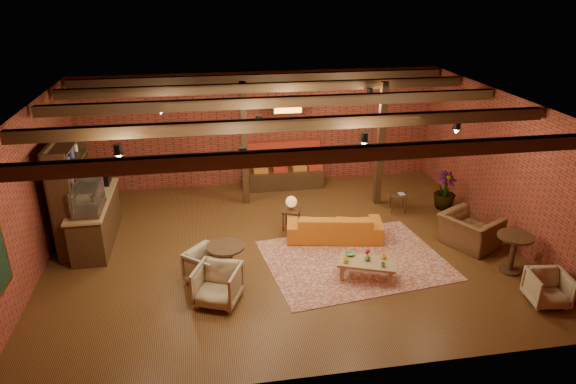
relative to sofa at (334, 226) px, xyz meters
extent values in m
plane|color=#371E0D|center=(-1.19, -0.24, -0.31)|extent=(10.00, 10.00, 0.00)
cube|color=black|center=(-1.19, -0.24, 2.89)|extent=(10.00, 8.00, 0.02)
cube|color=brown|center=(-1.19, 3.76, 1.29)|extent=(10.00, 0.02, 3.20)
cube|color=brown|center=(-1.19, -4.24, 1.29)|extent=(10.00, 0.02, 3.20)
cube|color=brown|center=(-6.19, -0.24, 1.29)|extent=(0.02, 8.00, 3.20)
cube|color=brown|center=(3.81, -0.24, 1.29)|extent=(0.02, 8.00, 3.20)
cylinder|color=black|center=(-1.19, 1.36, 2.54)|extent=(9.60, 0.12, 0.12)
cube|color=black|center=(-1.79, 2.36, 1.29)|extent=(0.16, 0.16, 3.20)
cube|color=black|center=(1.61, 1.76, 1.29)|extent=(0.16, 0.16, 3.20)
imported|color=#337F33|center=(-5.19, 0.96, 0.91)|extent=(0.35, 0.39, 0.30)
cube|color=orange|center=(-0.59, 2.86, 2.04)|extent=(0.86, 0.06, 0.30)
cube|color=maroon|center=(0.19, -1.03, -0.31)|extent=(3.98, 3.24, 0.01)
imported|color=#C1681A|center=(0.00, 0.00, 0.00)|extent=(2.26, 1.20, 0.63)
cube|color=#916644|center=(0.21, -1.76, 0.04)|extent=(1.25, 0.93, 0.05)
cube|color=#916644|center=(-0.29, -1.77, -0.15)|extent=(0.07, 0.07, 0.33)
cube|color=#916644|center=(0.57, -2.11, -0.15)|extent=(0.07, 0.07, 0.33)
cube|color=#916644|center=(-0.15, -1.40, -0.15)|extent=(0.07, 0.07, 0.33)
cube|color=#916644|center=(0.72, -1.75, -0.15)|extent=(0.07, 0.07, 0.33)
imported|color=yellow|center=(-0.21, -1.73, 0.12)|extent=(0.14, 0.14, 0.09)
imported|color=#52893E|center=(0.45, -2.00, 0.11)|extent=(0.12, 0.12, 0.08)
imported|color=yellow|center=(0.57, -1.71, 0.12)|extent=(0.14, 0.14, 0.09)
imported|color=#52893E|center=(-0.05, -1.46, 0.10)|extent=(0.25, 0.25, 0.05)
imported|color=#52893E|center=(0.23, -1.71, 0.13)|extent=(0.14, 0.14, 0.11)
sphere|color=red|center=(0.23, -1.71, 0.27)|extent=(0.10, 0.10, 0.10)
cube|color=black|center=(-0.88, 0.64, 0.16)|extent=(0.52, 0.52, 0.04)
cylinder|color=black|center=(-0.88, 0.64, -0.08)|extent=(0.03, 0.03, 0.46)
cylinder|color=brown|center=(-0.88, 0.64, 0.19)|extent=(0.13, 0.13, 0.02)
cylinder|color=brown|center=(-0.88, 0.64, 0.26)|extent=(0.04, 0.04, 0.19)
sphere|color=orange|center=(-0.88, 0.64, 0.39)|extent=(0.27, 0.27, 0.27)
cylinder|color=black|center=(-2.52, -1.36, 0.44)|extent=(0.74, 0.74, 0.04)
cylinder|color=black|center=(-2.52, -1.36, 0.07)|extent=(0.10, 0.10, 0.72)
cylinder|color=black|center=(-2.52, -1.36, -0.29)|extent=(0.44, 0.44, 0.04)
imported|color=beige|center=(-2.87, -1.34, 0.06)|extent=(1.00, 1.00, 0.75)
imported|color=beige|center=(-2.72, -2.06, 0.08)|extent=(0.99, 0.97, 0.80)
imported|color=brown|center=(2.86, -0.84, 0.18)|extent=(1.18, 1.35, 0.99)
cube|color=black|center=(1.98, 1.19, 0.12)|extent=(0.49, 0.49, 0.04)
cylinder|color=black|center=(1.98, 1.19, -0.10)|extent=(0.04, 0.04, 0.42)
imported|color=black|center=(1.98, 1.19, 0.15)|extent=(0.19, 0.23, 0.02)
cylinder|color=black|center=(3.17, -1.99, 0.48)|extent=(0.70, 0.70, 0.04)
cylinder|color=black|center=(3.17, -1.99, 0.09)|extent=(0.11, 0.11, 0.76)
cylinder|color=black|center=(3.17, -1.99, -0.29)|extent=(0.42, 0.42, 0.04)
imported|color=beige|center=(3.21, -3.10, 0.03)|extent=(0.74, 0.71, 0.68)
imported|color=#4C7F4C|center=(3.21, 1.16, 1.16)|extent=(2.14, 2.14, 2.94)
camera|label=1|loc=(-2.77, -10.12, 5.22)|focal=32.00mm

